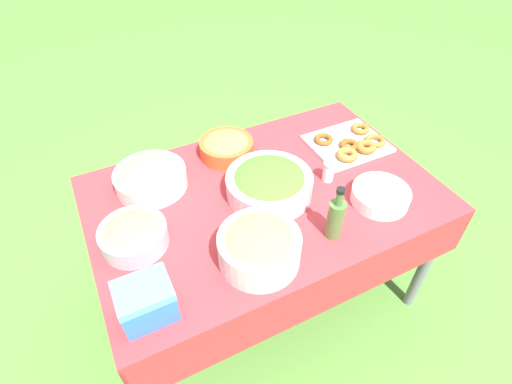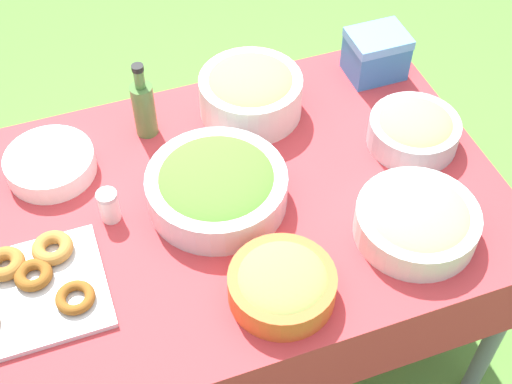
{
  "view_description": "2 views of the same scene",
  "coord_description": "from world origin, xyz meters",
  "px_view_note": "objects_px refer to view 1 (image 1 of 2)",
  "views": [
    {
      "loc": [
        -0.57,
        -1.07,
        1.86
      ],
      "look_at": [
        -0.06,
        -0.04,
        0.78
      ],
      "focal_mm": 28.0,
      "sensor_mm": 36.0,
      "label": 1
    },
    {
      "loc": [
        0.32,
        1.13,
        2.1
      ],
      "look_at": [
        -0.06,
        0.07,
        0.8
      ],
      "focal_mm": 50.0,
      "sensor_mm": 36.0,
      "label": 2
    }
  ],
  "objects_px": {
    "plate_stack": "(380,196)",
    "fruit_bowl": "(259,246)",
    "donut_platter": "(351,144)",
    "cooler_box": "(146,301)",
    "olive_oil_bottle": "(335,218)",
    "bread_bowl": "(133,234)",
    "pasta_bowl": "(150,177)",
    "olive_bowl": "(226,146)",
    "salad_bowl": "(269,183)"
  },
  "relations": [
    {
      "from": "plate_stack",
      "to": "fruit_bowl",
      "type": "xyz_separation_m",
      "value": [
        -0.57,
        -0.04,
        0.04
      ]
    },
    {
      "from": "plate_stack",
      "to": "donut_platter",
      "type": "bearing_deg",
      "value": 71.73
    },
    {
      "from": "salad_bowl",
      "to": "fruit_bowl",
      "type": "relative_size",
      "value": 1.23
    },
    {
      "from": "pasta_bowl",
      "to": "olive_bowl",
      "type": "distance_m",
      "value": 0.38
    },
    {
      "from": "salad_bowl",
      "to": "olive_oil_bottle",
      "type": "relative_size",
      "value": 1.53
    },
    {
      "from": "olive_oil_bottle",
      "to": "olive_bowl",
      "type": "relative_size",
      "value": 0.94
    },
    {
      "from": "olive_oil_bottle",
      "to": "bread_bowl",
      "type": "bearing_deg",
      "value": 156.81
    },
    {
      "from": "olive_oil_bottle",
      "to": "olive_bowl",
      "type": "bearing_deg",
      "value": 104.19
    },
    {
      "from": "salad_bowl",
      "to": "pasta_bowl",
      "type": "height_order",
      "value": "salad_bowl"
    },
    {
      "from": "salad_bowl",
      "to": "plate_stack",
      "type": "xyz_separation_m",
      "value": [
        0.38,
        -0.24,
        -0.03
      ]
    },
    {
      "from": "bread_bowl",
      "to": "fruit_bowl",
      "type": "distance_m",
      "value": 0.46
    },
    {
      "from": "bread_bowl",
      "to": "fruit_bowl",
      "type": "bearing_deg",
      "value": -35.79
    },
    {
      "from": "salad_bowl",
      "to": "bread_bowl",
      "type": "distance_m",
      "value": 0.56
    },
    {
      "from": "cooler_box",
      "to": "olive_oil_bottle",
      "type": "bearing_deg",
      "value": 1.34
    },
    {
      "from": "pasta_bowl",
      "to": "cooler_box",
      "type": "bearing_deg",
      "value": -106.5
    },
    {
      "from": "salad_bowl",
      "to": "pasta_bowl",
      "type": "relative_size",
      "value": 1.19
    },
    {
      "from": "cooler_box",
      "to": "donut_platter",
      "type": "bearing_deg",
      "value": 21.7
    },
    {
      "from": "salad_bowl",
      "to": "olive_bowl",
      "type": "distance_m",
      "value": 0.32
    },
    {
      "from": "salad_bowl",
      "to": "fruit_bowl",
      "type": "bearing_deg",
      "value": -123.66
    },
    {
      "from": "salad_bowl",
      "to": "olive_oil_bottle",
      "type": "bearing_deg",
      "value": -70.75
    },
    {
      "from": "olive_oil_bottle",
      "to": "cooler_box",
      "type": "distance_m",
      "value": 0.7
    },
    {
      "from": "pasta_bowl",
      "to": "fruit_bowl",
      "type": "xyz_separation_m",
      "value": [
        0.23,
        -0.55,
        0.02
      ]
    },
    {
      "from": "fruit_bowl",
      "to": "cooler_box",
      "type": "bearing_deg",
      "value": -174.99
    },
    {
      "from": "pasta_bowl",
      "to": "plate_stack",
      "type": "bearing_deg",
      "value": -32.14
    },
    {
      "from": "fruit_bowl",
      "to": "olive_oil_bottle",
      "type": "bearing_deg",
      "value": -3.63
    },
    {
      "from": "salad_bowl",
      "to": "donut_platter",
      "type": "height_order",
      "value": "salad_bowl"
    },
    {
      "from": "pasta_bowl",
      "to": "bread_bowl",
      "type": "xyz_separation_m",
      "value": [
        -0.14,
        -0.28,
        -0.0
      ]
    },
    {
      "from": "olive_oil_bottle",
      "to": "cooler_box",
      "type": "bearing_deg",
      "value": -178.66
    },
    {
      "from": "fruit_bowl",
      "to": "donut_platter",
      "type": "bearing_deg",
      "value": 30.11
    },
    {
      "from": "olive_oil_bottle",
      "to": "fruit_bowl",
      "type": "bearing_deg",
      "value": 176.37
    },
    {
      "from": "plate_stack",
      "to": "bread_bowl",
      "type": "distance_m",
      "value": 0.97
    },
    {
      "from": "donut_platter",
      "to": "olive_bowl",
      "type": "height_order",
      "value": "olive_bowl"
    },
    {
      "from": "salad_bowl",
      "to": "plate_stack",
      "type": "bearing_deg",
      "value": -32.51
    },
    {
      "from": "bread_bowl",
      "to": "cooler_box",
      "type": "xyz_separation_m",
      "value": [
        -0.03,
        -0.3,
        0.02
      ]
    },
    {
      "from": "bread_bowl",
      "to": "cooler_box",
      "type": "height_order",
      "value": "cooler_box"
    },
    {
      "from": "plate_stack",
      "to": "cooler_box",
      "type": "xyz_separation_m",
      "value": [
        -0.98,
        -0.08,
        0.04
      ]
    },
    {
      "from": "pasta_bowl",
      "to": "donut_platter",
      "type": "bearing_deg",
      "value": -9.25
    },
    {
      "from": "salad_bowl",
      "to": "olive_bowl",
      "type": "bearing_deg",
      "value": 99.13
    },
    {
      "from": "donut_platter",
      "to": "olive_bowl",
      "type": "bearing_deg",
      "value": 159.22
    },
    {
      "from": "pasta_bowl",
      "to": "fruit_bowl",
      "type": "relative_size",
      "value": 1.04
    },
    {
      "from": "pasta_bowl",
      "to": "bread_bowl",
      "type": "distance_m",
      "value": 0.31
    },
    {
      "from": "plate_stack",
      "to": "cooler_box",
      "type": "height_order",
      "value": "cooler_box"
    },
    {
      "from": "fruit_bowl",
      "to": "cooler_box",
      "type": "distance_m",
      "value": 0.41
    },
    {
      "from": "pasta_bowl",
      "to": "olive_bowl",
      "type": "relative_size",
      "value": 1.22
    },
    {
      "from": "cooler_box",
      "to": "bread_bowl",
      "type": "bearing_deg",
      "value": 84.01
    },
    {
      "from": "plate_stack",
      "to": "bread_bowl",
      "type": "relative_size",
      "value": 0.95
    },
    {
      "from": "olive_oil_bottle",
      "to": "fruit_bowl",
      "type": "relative_size",
      "value": 0.81
    },
    {
      "from": "donut_platter",
      "to": "plate_stack",
      "type": "relative_size",
      "value": 1.5
    },
    {
      "from": "pasta_bowl",
      "to": "olive_oil_bottle",
      "type": "height_order",
      "value": "olive_oil_bottle"
    },
    {
      "from": "pasta_bowl",
      "to": "cooler_box",
      "type": "height_order",
      "value": "cooler_box"
    }
  ]
}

